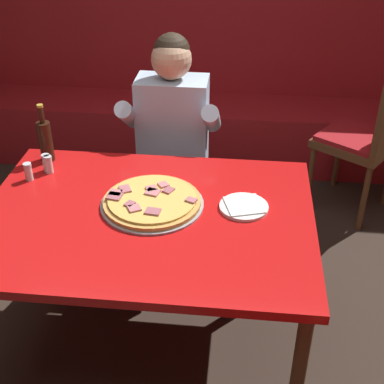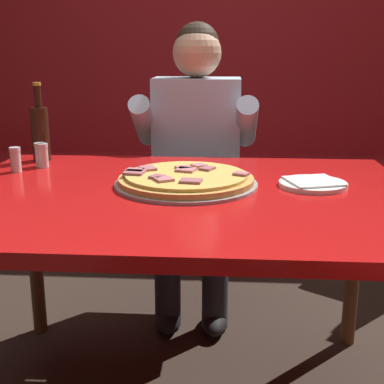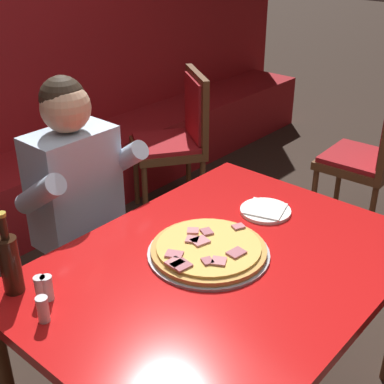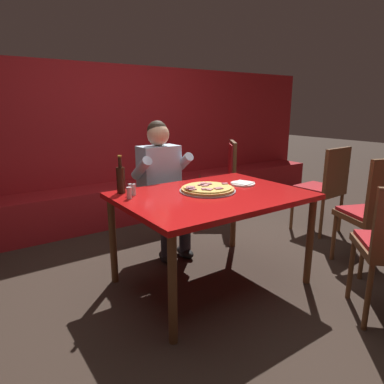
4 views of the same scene
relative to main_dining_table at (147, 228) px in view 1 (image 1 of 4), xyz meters
The scene contains 12 objects.
ground_plane 0.68m from the main_dining_table, ahead, with size 24.00×24.00×0.00m, color #33261E.
booth_wall_panel 2.20m from the main_dining_table, 90.00° to the left, with size 6.80×0.16×1.90m, color #A3191E.
booth_bench 1.91m from the main_dining_table, 90.00° to the left, with size 6.46×0.48×0.46m, color #A3191E.
main_dining_table is the anchor object (origin of this frame).
pizza 0.11m from the main_dining_table, 80.45° to the left, with size 0.44×0.44×0.05m.
plate_white_paper 0.42m from the main_dining_table, 12.19° to the left, with size 0.21×0.21×0.02m.
beer_bottle 0.72m from the main_dining_table, 143.71° to the left, with size 0.07×0.07×0.29m.
shaker_parmesan 0.63m from the main_dining_table, 149.86° to the left, with size 0.04×0.04×0.09m.
shaker_red_pepper_flakes 0.61m from the main_dining_table, 150.29° to the left, with size 0.04×0.04×0.09m.
shaker_oregano 0.64m from the main_dining_table, 159.59° to the left, with size 0.04×0.04×0.09m.
diner_seated_blue_shirt 0.74m from the main_dining_table, 90.29° to the left, with size 0.53×0.53×1.27m.
dining_chair_far_right 1.72m from the main_dining_table, 47.29° to the left, with size 0.61×0.61×0.98m.
Camera 1 is at (0.38, -1.81, 2.03)m, focal length 50.00 mm.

